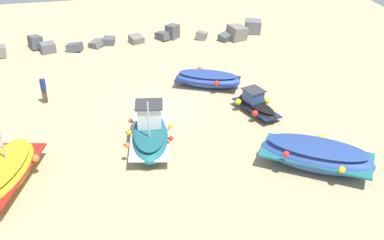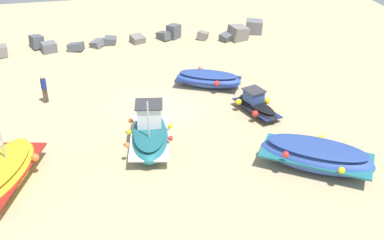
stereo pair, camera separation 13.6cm
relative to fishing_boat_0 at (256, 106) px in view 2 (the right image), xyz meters
name	(u,v)px [view 2 (the right image)]	position (x,y,z in m)	size (l,w,h in m)	color
ground_plane	(159,108)	(-5.27, 1.76, -0.46)	(48.34, 48.34, 0.00)	tan
fishing_boat_0	(256,106)	(0.00, 0.00, 0.00)	(2.19, 3.46, 1.39)	black
fishing_boat_1	(316,156)	(1.00, -5.61, 0.21)	(5.51, 4.65, 1.30)	#2D4C9E
fishing_boat_2	(3,173)	(-13.05, -3.93, 0.14)	(3.61, 5.52, 3.56)	gold
fishing_boat_3	(150,134)	(-6.30, -2.18, 0.24)	(2.59, 4.63, 2.95)	#1E6670
fishing_boat_4	(208,79)	(-1.80, 3.96, 0.03)	(4.47, 3.31, 0.97)	#2D4C9E
person_walking	(44,87)	(-11.69, 3.81, 0.54)	(0.32, 0.32, 1.72)	brown
breakwater_rocks	(151,37)	(-4.31, 12.47, -0.05)	(21.30, 3.00, 1.30)	slate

